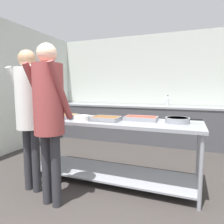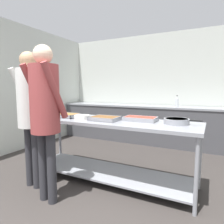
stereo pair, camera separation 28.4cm
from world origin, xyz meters
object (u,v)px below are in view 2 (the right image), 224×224
at_px(broccoli_bowl, 49,114).
at_px(sauce_pan, 177,121).
at_px(guest_serving_left, 30,104).
at_px(water_bottle, 177,101).
at_px(serving_tray_roast, 66,116).
at_px(plate_stack, 82,117).
at_px(serving_tray_greens, 140,119).
at_px(guest_serving_right, 45,106).
at_px(serving_tray_vegetables, 105,119).

height_order(broccoli_bowl, sauce_pan, broccoli_bowl).
relative_size(guest_serving_left, water_bottle, 6.98).
height_order(serving_tray_roast, plate_stack, plate_stack).
relative_size(plate_stack, sauce_pan, 0.53).
height_order(broccoli_bowl, serving_tray_greens, broccoli_bowl).
bearing_deg(serving_tray_roast, plate_stack, -10.99).
relative_size(guest_serving_left, guest_serving_right, 1.00).
bearing_deg(sauce_pan, serving_tray_greens, 175.73).
bearing_deg(guest_serving_left, plate_stack, 46.54).
bearing_deg(serving_tray_vegetables, broccoli_bowl, -178.56).
relative_size(broccoli_bowl, water_bottle, 0.74).
bearing_deg(serving_tray_vegetables, plate_stack, -171.17).
bearing_deg(plate_stack, guest_serving_left, -133.46).
height_order(broccoli_bowl, guest_serving_right, guest_serving_right).
distance_m(broccoli_bowl, serving_tray_greens, 1.45).
xyz_separation_m(sauce_pan, water_bottle, (-0.33, 2.15, 0.11)).
xyz_separation_m(sauce_pan, guest_serving_left, (-1.72, -0.70, 0.20)).
xyz_separation_m(plate_stack, serving_tray_vegetables, (0.34, 0.05, -0.00)).
bearing_deg(guest_serving_left, water_bottle, 64.02).
distance_m(broccoli_bowl, guest_serving_left, 0.59).
height_order(serving_tray_vegetables, serving_tray_greens, same).
bearing_deg(broccoli_bowl, plate_stack, -2.43).
xyz_separation_m(broccoli_bowl, guest_serving_left, (0.19, -0.52, 0.20)).
xyz_separation_m(broccoli_bowl, serving_tray_roast, (0.32, 0.04, -0.01)).
distance_m(broccoli_bowl, plate_stack, 0.66).
bearing_deg(serving_tray_greens, sauce_pan, -4.27).
bearing_deg(plate_stack, broccoli_bowl, 177.57).
height_order(sauce_pan, guest_serving_left, guest_serving_left).
relative_size(serving_tray_roast, sauce_pan, 0.85).
bearing_deg(serving_tray_roast, water_bottle, 61.12).
relative_size(serving_tray_greens, guest_serving_left, 0.24).
height_order(serving_tray_greens, guest_serving_left, guest_serving_left).
xyz_separation_m(serving_tray_vegetables, water_bottle, (0.58, 2.30, 0.12)).
relative_size(serving_tray_vegetables, guest_serving_right, 0.21).
bearing_deg(guest_serving_right, serving_tray_roast, 113.17).
distance_m(serving_tray_vegetables, serving_tray_greens, 0.48).
xyz_separation_m(plate_stack, water_bottle, (0.92, 2.36, 0.12)).
bearing_deg(guest_serving_right, serving_tray_greens, 48.40).
xyz_separation_m(broccoli_bowl, water_bottle, (1.58, 2.33, 0.11)).
bearing_deg(serving_tray_vegetables, water_bottle, 75.80).
xyz_separation_m(broccoli_bowl, plate_stack, (0.66, -0.03, -0.01)).
bearing_deg(plate_stack, serving_tray_vegetables, 8.83).
xyz_separation_m(serving_tray_vegetables, guest_serving_left, (-0.80, -0.54, 0.21)).
distance_m(plate_stack, guest_serving_right, 0.70).
distance_m(serving_tray_roast, water_bottle, 2.62).
relative_size(serving_tray_roast, guest_serving_left, 0.21).
bearing_deg(guest_serving_left, guest_serving_right, -22.24).
bearing_deg(broccoli_bowl, serving_tray_roast, 6.89).
bearing_deg(plate_stack, water_bottle, 68.61).
distance_m(serving_tray_greens, guest_serving_left, 1.46).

